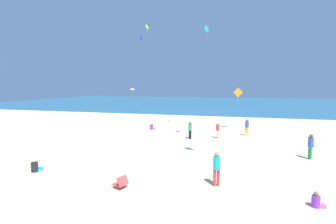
% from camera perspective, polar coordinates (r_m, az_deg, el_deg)
% --- Properties ---
extents(ground_plane, '(120.00, 120.00, 0.00)m').
position_cam_1_polar(ground_plane, '(20.91, 3.27, -6.69)').
color(ground_plane, beige).
extents(ocean_water, '(120.00, 60.00, 0.05)m').
position_cam_1_polar(ocean_water, '(66.49, 10.80, 2.39)').
color(ocean_water, '#236084').
rests_on(ocean_water, ground_plane).
extents(beach_chair_mid_beach, '(0.79, 0.77, 0.59)m').
position_cam_1_polar(beach_chair_mid_beach, '(11.33, -11.92, -17.11)').
color(beach_chair_mid_beach, '#D13D3D').
rests_on(beach_chair_mid_beach, ground_plane).
extents(person_0, '(0.33, 0.33, 1.46)m').
position_cam_1_polar(person_0, '(21.21, 12.56, -4.31)').
color(person_0, yellow).
rests_on(person_0, ground_plane).
extents(person_1, '(0.53, 0.67, 0.75)m').
position_cam_1_polar(person_1, '(25.01, -4.14, -3.84)').
color(person_1, purple).
rests_on(person_1, ground_plane).
extents(person_2, '(0.53, 0.68, 0.76)m').
position_cam_1_polar(person_2, '(15.01, -30.72, -11.90)').
color(person_2, black).
rests_on(person_2, ground_plane).
extents(person_3, '(0.54, 0.34, 0.65)m').
position_cam_1_polar(person_3, '(11.29, 33.65, -18.43)').
color(person_3, purple).
rests_on(person_3, ground_plane).
extents(person_4, '(0.45, 0.45, 1.59)m').
position_cam_1_polar(person_4, '(20.57, 5.65, -4.32)').
color(person_4, black).
rests_on(person_4, ground_plane).
extents(person_5, '(0.40, 0.40, 1.68)m').
position_cam_1_polar(person_5, '(17.58, 32.58, -7.05)').
color(person_5, green).
rests_on(person_5, ground_plane).
extents(person_6, '(0.45, 0.45, 1.66)m').
position_cam_1_polar(person_6, '(23.02, 19.48, -3.39)').
color(person_6, yellow).
rests_on(person_6, ground_plane).
extents(person_7, '(0.44, 0.44, 1.68)m').
position_cam_1_polar(person_7, '(11.30, 12.30, -13.42)').
color(person_7, red).
rests_on(person_7, ground_plane).
extents(kite_pink, '(0.99, 0.93, 1.50)m').
position_cam_1_polar(kite_pink, '(44.95, -9.06, 5.87)').
color(kite_pink, pink).
extents(kite_blue, '(0.74, 0.71, 1.84)m').
position_cam_1_polar(kite_blue, '(44.75, -6.91, 18.07)').
color(kite_blue, blue).
extents(kite_lime, '(0.30, 0.92, 1.45)m').
position_cam_1_polar(kite_lime, '(38.01, -5.38, 20.75)').
color(kite_lime, '#99DB33').
extents(kite_orange, '(1.02, 0.44, 1.57)m').
position_cam_1_polar(kite_orange, '(25.62, 17.43, 4.74)').
color(kite_orange, orange).
extents(kite_teal, '(0.37, 0.62, 1.18)m').
position_cam_1_polar(kite_teal, '(19.81, 9.78, 20.07)').
color(kite_teal, '#1EADAD').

